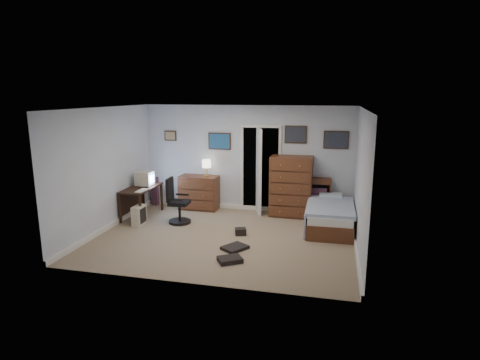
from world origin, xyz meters
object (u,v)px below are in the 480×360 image
at_px(office_chair, 177,206).
at_px(bed, 329,215).
at_px(computer_desk, 138,194).
at_px(tall_dresser, 291,186).
at_px(low_dresser, 199,192).

height_order(office_chair, bed, office_chair).
relative_size(computer_desk, office_chair, 1.20).
distance_m(office_chair, bed, 3.25).
xyz_separation_m(computer_desk, bed, (4.27, 0.13, -0.25)).
distance_m(tall_dresser, bed, 1.21).
height_order(computer_desk, low_dresser, low_dresser).
xyz_separation_m(office_chair, low_dresser, (0.12, 1.13, 0.03)).
relative_size(computer_desk, tall_dresser, 0.86).
xyz_separation_m(tall_dresser, bed, (0.88, -0.72, -0.42)).
bearing_deg(tall_dresser, office_chair, -153.69).
bearing_deg(bed, computer_desk, -178.87).
bearing_deg(tall_dresser, computer_desk, -164.81).
bearing_deg(bed, office_chair, -173.81).
relative_size(low_dresser, bed, 0.52).
xyz_separation_m(computer_desk, office_chair, (1.04, -0.26, -0.15)).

